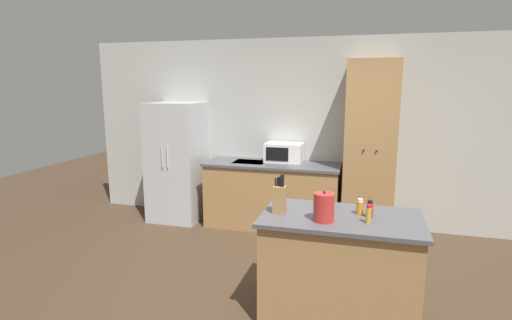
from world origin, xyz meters
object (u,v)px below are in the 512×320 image
refrigerator (177,162)px  spice_bottle_short_red (368,215)px  pantry_cabinet (370,150)px  kettle (324,207)px  knife_block (279,199)px  spice_bottle_tall_dark (370,209)px  spice_bottle_amber_oil (360,207)px  microwave (284,152)px

refrigerator → spice_bottle_short_red: bearing=-37.7°
refrigerator → spice_bottle_short_red: 3.41m
pantry_cabinet → kettle: 2.22m
knife_block → spice_bottle_short_red: 0.73m
pantry_cabinet → spice_bottle_tall_dark: bearing=-89.8°
refrigerator → pantry_cabinet: pantry_cabinet is taller
spice_bottle_amber_oil → kettle: bearing=-137.6°
pantry_cabinet → spice_bottle_amber_oil: (-0.07, -1.93, -0.18)m
refrigerator → kettle: 3.18m
refrigerator → spice_bottle_tall_dark: (2.71, -1.94, 0.10)m
spice_bottle_short_red → spice_bottle_amber_oil: bearing=108.4°
refrigerator → pantry_cabinet: (2.70, 0.06, 0.28)m
pantry_cabinet → spice_bottle_short_red: 2.15m
microwave → spice_bottle_tall_dark: bearing=-61.3°
spice_bottle_tall_dark → spice_bottle_amber_oil: 0.10m
knife_block → kettle: (0.38, -0.11, -0.01)m
refrigerator → knife_block: 2.83m
spice_bottle_tall_dark → knife_block: bearing=-173.4°
pantry_cabinet → spice_bottle_short_red: size_ratio=15.12×
spice_bottle_tall_dark → kettle: 0.41m
refrigerator → spice_bottle_short_red: (2.70, -2.08, 0.11)m
spice_bottle_amber_oil → spice_bottle_tall_dark: bearing=-37.2°
knife_block → kettle: knife_block is taller
refrigerator → microwave: 1.58m
spice_bottle_amber_oil → refrigerator: bearing=144.5°
microwave → spice_bottle_amber_oil: (1.07, -2.04, -0.08)m
refrigerator → spice_bottle_amber_oil: refrigerator is taller
spice_bottle_short_red → spice_bottle_amber_oil: 0.22m
spice_bottle_tall_dark → spice_bottle_amber_oil: bearing=142.8°
refrigerator → pantry_cabinet: bearing=1.2°
pantry_cabinet → spice_bottle_short_red: bearing=-90.1°
pantry_cabinet → refrigerator: bearing=-178.8°
kettle → knife_block: bearing=164.6°
spice_bottle_tall_dark → kettle: kettle is taller
knife_block → spice_bottle_amber_oil: bearing=12.4°
pantry_cabinet → microwave: size_ratio=4.43×
microwave → spice_bottle_tall_dark: 2.40m
kettle → microwave: bearing=109.1°
refrigerator → pantry_cabinet: size_ratio=0.75×
knife_block → spice_bottle_short_red: knife_block is taller
knife_block → spice_bottle_amber_oil: knife_block is taller
spice_bottle_short_red → kettle: bearing=-173.0°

